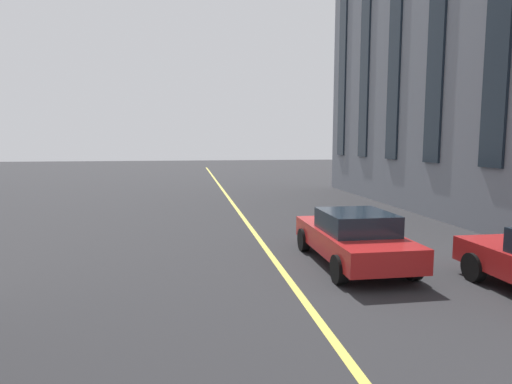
# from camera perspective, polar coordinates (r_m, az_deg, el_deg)

# --- Properties ---
(lane_centre_line) EXTENTS (80.00, 0.16, 0.01)m
(lane_centre_line) POSITION_cam_1_polar(r_m,az_deg,el_deg) (12.59, 1.37, -7.52)
(lane_centre_line) COLOR #D8C64C
(lane_centre_line) RESTS_ON ground_plane
(car_red_oncoming) EXTENTS (4.40, 1.95, 1.37)m
(car_red_oncoming) POSITION_cam_1_polar(r_m,az_deg,el_deg) (11.21, 12.67, -5.79)
(car_red_oncoming) COLOR #B21E1E
(car_red_oncoming) RESTS_ON ground_plane
(building_right_near) EXTENTS (17.36, 9.73, 16.08)m
(building_right_near) POSITION_cam_1_polar(r_m,az_deg,el_deg) (24.83, 28.41, 17.38)
(building_right_near) COLOR slate
(building_right_near) RESTS_ON ground_plane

